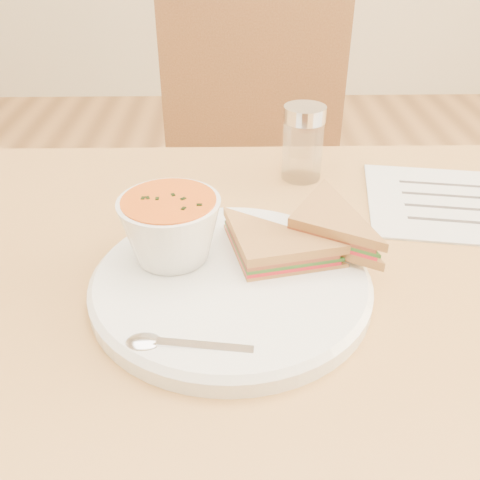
{
  "coord_description": "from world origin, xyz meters",
  "views": [
    {
      "loc": [
        -0.12,
        -0.48,
        1.1
      ],
      "look_at": [
        -0.11,
        -0.01,
        0.8
      ],
      "focal_mm": 40.0,
      "sensor_mm": 36.0,
      "label": 1
    }
  ],
  "objects_px": {
    "dining_table": "(311,473)",
    "plate": "(231,284)",
    "soup_bowl": "(171,232)",
    "condiment_shaker": "(303,143)",
    "chair_far": "(244,233)"
  },
  "relations": [
    {
      "from": "chair_far",
      "to": "plate",
      "type": "height_order",
      "value": "chair_far"
    },
    {
      "from": "soup_bowl",
      "to": "condiment_shaker",
      "type": "distance_m",
      "value": 0.29
    },
    {
      "from": "dining_table",
      "to": "chair_far",
      "type": "xyz_separation_m",
      "value": [
        -0.09,
        0.54,
        0.09
      ]
    },
    {
      "from": "condiment_shaker",
      "to": "soup_bowl",
      "type": "bearing_deg",
      "value": -125.34
    },
    {
      "from": "dining_table",
      "to": "condiment_shaker",
      "type": "height_order",
      "value": "condiment_shaker"
    },
    {
      "from": "dining_table",
      "to": "chair_far",
      "type": "relative_size",
      "value": 1.07
    },
    {
      "from": "dining_table",
      "to": "soup_bowl",
      "type": "height_order",
      "value": "soup_bowl"
    },
    {
      "from": "plate",
      "to": "soup_bowl",
      "type": "relative_size",
      "value": 2.73
    },
    {
      "from": "soup_bowl",
      "to": "chair_far",
      "type": "bearing_deg",
      "value": 80.26
    },
    {
      "from": "dining_table",
      "to": "condiment_shaker",
      "type": "relative_size",
      "value": 9.31
    },
    {
      "from": "dining_table",
      "to": "plate",
      "type": "height_order",
      "value": "plate"
    },
    {
      "from": "plate",
      "to": "condiment_shaker",
      "type": "height_order",
      "value": "condiment_shaker"
    },
    {
      "from": "plate",
      "to": "soup_bowl",
      "type": "bearing_deg",
      "value": 151.9
    },
    {
      "from": "chair_far",
      "to": "soup_bowl",
      "type": "bearing_deg",
      "value": 87.19
    },
    {
      "from": "chair_far",
      "to": "plate",
      "type": "relative_size",
      "value": 3.2
    }
  ]
}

